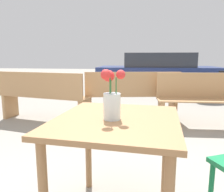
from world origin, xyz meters
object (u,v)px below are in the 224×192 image
object	(u,v)px
bench_near	(132,94)
bench_middle	(42,95)
flower_vase	(112,100)
bench_far	(213,98)
parked_car	(157,72)
table_front	(117,135)

from	to	relation	value
bench_near	bench_middle	xyz separation A→B (m)	(-1.49, -0.35, 0.00)
flower_vase	bench_near	distance (m)	2.50
bench_far	parked_car	size ratio (longest dim) A/B	0.41
flower_vase	bench_near	world-z (taller)	flower_vase
flower_vase	bench_near	bearing A→B (deg)	90.82
bench_near	bench_middle	bearing A→B (deg)	-166.68
bench_far	table_front	bearing A→B (deg)	-118.08
bench_middle	parked_car	xyz separation A→B (m)	(2.11, 4.64, 0.13)
bench_near	bench_far	world-z (taller)	same
bench_middle	bench_far	distance (m)	2.76
bench_far	bench_near	bearing A→B (deg)	171.45
flower_vase	bench_middle	world-z (taller)	flower_vase
bench_far	parked_car	world-z (taller)	parked_car
table_front	bench_middle	size ratio (longest dim) A/B	0.52
table_front	parked_car	world-z (taller)	parked_car
table_front	parked_car	size ratio (longest dim) A/B	0.20
bench_near	bench_far	xyz separation A→B (m)	(1.26, -0.19, 0.01)
bench_near	parked_car	xyz separation A→B (m)	(0.62, 4.29, 0.14)
table_front	bench_middle	distance (m)	2.61
table_front	parked_car	xyz separation A→B (m)	(0.56, 6.73, -0.01)
table_front	bench_middle	bearing A→B (deg)	126.60
flower_vase	parked_car	distance (m)	6.79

